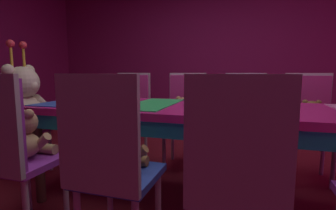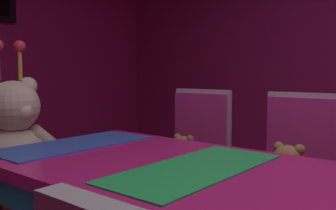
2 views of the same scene
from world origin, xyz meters
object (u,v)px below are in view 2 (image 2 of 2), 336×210
Objects in this scene: chair_right_3 at (195,151)px; teddy_right_2 at (287,176)px; teddy_right_3 at (182,159)px; chair_right_2 at (298,168)px; king_teddy_bear at (15,136)px; throne_chair at (2,153)px.

teddy_right_2 is at bearing 78.04° from chair_right_3.
chair_right_3 is 0.14m from teddy_right_3.
chair_right_3 is (0.14, 0.65, 0.02)m from teddy_right_2.
chair_right_2 is 3.57× the size of teddy_right_3.
teddy_right_2 is at bearing 25.88° from king_teddy_bear.
chair_right_2 is 1.74m from throne_chair.
king_teddy_bear reaches higher than chair_right_2.
teddy_right_3 is 0.33× the size of king_teddy_bear.
teddy_right_2 is 1.53m from king_teddy_bear.
teddy_right_3 is (-0.00, 0.65, -0.01)m from teddy_right_2.
throne_chair is (-0.80, 0.89, 0.00)m from chair_right_3.
chair_right_3 reaches higher than teddy_right_3.
throne_chair is at bearing -53.35° from teddy_right_3.
chair_right_3 is at bearing -101.96° from teddy_right_2.
teddy_right_2 is at bearing 23.40° from throne_chair.
throne_chair is (-0.66, 0.89, 0.03)m from teddy_right_3.
teddy_right_3 is 0.99m from king_teddy_bear.
chair_right_3 is at bearing 48.03° from king_teddy_bear.
teddy_right_2 is 0.37× the size of king_teddy_bear.
teddy_right_3 is 1.11m from throne_chair.
chair_right_2 is 0.14m from teddy_right_2.
king_teddy_bear is at bearing -64.12° from teddy_right_2.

